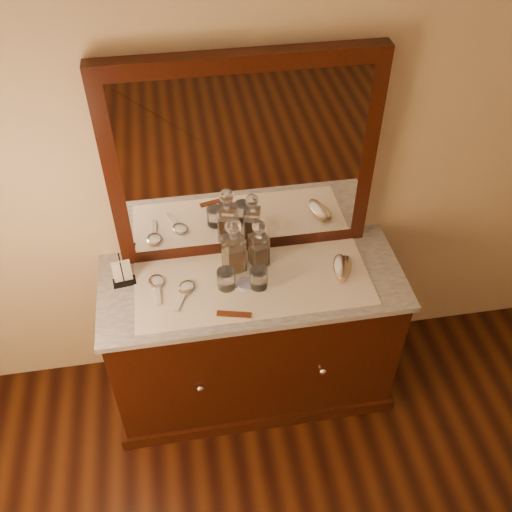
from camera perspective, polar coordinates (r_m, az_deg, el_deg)
name	(u,v)px	position (r m, az deg, el deg)	size (l,w,h in m)	color
dresser_cabinet	(253,339)	(3.02, -0.31, -8.25)	(1.40, 0.55, 0.82)	black
dresser_plinth	(253,380)	(3.32, -0.29, -12.21)	(1.46, 0.59, 0.08)	black
knob_left	(200,388)	(2.81, -5.57, -12.98)	(0.04, 0.04, 0.04)	silver
knob_right	(323,371)	(2.87, 6.66, -11.32)	(0.04, 0.04, 0.04)	silver
marble_top	(253,282)	(2.70, -0.35, -2.65)	(1.44, 0.59, 0.03)	silver
mirror_frame	(243,162)	(2.56, -1.29, 9.36)	(1.20, 0.08, 1.00)	black
mirror_glass	(244,166)	(2.53, -1.17, 8.93)	(1.06, 0.01, 0.86)	white
lace_runner	(253,283)	(2.68, -0.28, -2.70)	(1.10, 0.45, 0.00)	white
pin_dish	(245,284)	(2.66, -1.13, -2.77)	(0.08, 0.08, 0.01)	white
comb	(234,314)	(2.54, -2.20, -5.82)	(0.15, 0.03, 0.01)	brown
napkin_rack	(122,273)	(2.71, -13.17, -1.63)	(0.11, 0.08, 0.16)	black
decanter_left	(234,250)	(2.67, -2.22, 0.58)	(0.11, 0.11, 0.30)	brown
decanter_right	(259,247)	(2.70, 0.29, 0.86)	(0.10, 0.10, 0.26)	brown
brush_near	(341,268)	(2.74, 8.44, -1.21)	(0.11, 0.18, 0.05)	tan
brush_far	(344,268)	(2.75, 8.76, -1.16)	(0.12, 0.17, 0.04)	tan
hand_mirror_outer	(157,284)	(2.70, -9.87, -2.78)	(0.08, 0.20, 0.02)	silver
hand_mirror_inner	(185,290)	(2.65, -7.06, -3.39)	(0.12, 0.20, 0.02)	silver
tumblers	(242,279)	(2.63, -1.36, -2.27)	(0.23, 0.11, 0.10)	white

